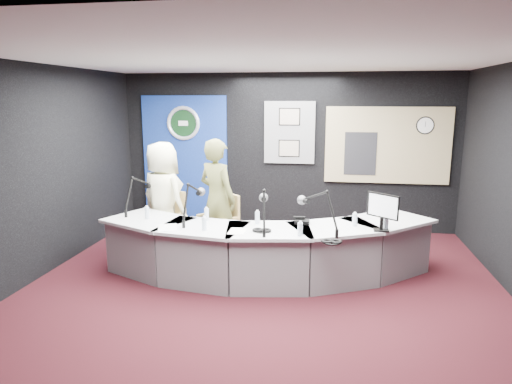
% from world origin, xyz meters
% --- Properties ---
extents(ground, '(6.00, 6.00, 0.00)m').
position_xyz_m(ground, '(0.00, 0.00, 0.00)').
color(ground, black).
rests_on(ground, ground).
extents(ceiling, '(6.00, 6.00, 0.02)m').
position_xyz_m(ceiling, '(0.00, 0.00, 2.80)').
color(ceiling, silver).
rests_on(ceiling, ground).
extents(wall_back, '(6.00, 0.02, 2.80)m').
position_xyz_m(wall_back, '(0.00, 3.00, 1.40)').
color(wall_back, black).
rests_on(wall_back, ground).
extents(wall_front, '(6.00, 0.02, 2.80)m').
position_xyz_m(wall_front, '(0.00, -3.00, 1.40)').
color(wall_front, black).
rests_on(wall_front, ground).
extents(wall_left, '(0.02, 6.00, 2.80)m').
position_xyz_m(wall_left, '(-3.00, 0.00, 1.40)').
color(wall_left, black).
rests_on(wall_left, ground).
extents(broadcast_desk, '(4.50, 1.90, 0.75)m').
position_xyz_m(broadcast_desk, '(-0.05, 0.55, 0.38)').
color(broadcast_desk, silver).
rests_on(broadcast_desk, ground).
extents(backdrop_panel, '(1.60, 0.05, 2.30)m').
position_xyz_m(backdrop_panel, '(-1.90, 2.97, 1.25)').
color(backdrop_panel, navy).
rests_on(backdrop_panel, wall_back).
extents(agency_seal, '(0.63, 0.07, 0.63)m').
position_xyz_m(agency_seal, '(-1.90, 2.93, 1.90)').
color(agency_seal, silver).
rests_on(agency_seal, backdrop_panel).
extents(seal_center, '(0.48, 0.01, 0.48)m').
position_xyz_m(seal_center, '(-1.90, 2.94, 1.90)').
color(seal_center, black).
rests_on(seal_center, backdrop_panel).
extents(pinboard, '(0.90, 0.04, 1.10)m').
position_xyz_m(pinboard, '(0.05, 2.97, 1.75)').
color(pinboard, slate).
rests_on(pinboard, wall_back).
extents(framed_photo_upper, '(0.34, 0.02, 0.27)m').
position_xyz_m(framed_photo_upper, '(0.05, 2.94, 2.03)').
color(framed_photo_upper, gray).
rests_on(framed_photo_upper, pinboard).
extents(framed_photo_lower, '(0.34, 0.02, 0.27)m').
position_xyz_m(framed_photo_lower, '(0.05, 2.94, 1.47)').
color(framed_photo_lower, gray).
rests_on(framed_photo_lower, pinboard).
extents(booth_window_frame, '(2.12, 0.06, 1.32)m').
position_xyz_m(booth_window_frame, '(1.75, 2.97, 1.55)').
color(booth_window_frame, tan).
rests_on(booth_window_frame, wall_back).
extents(booth_glow, '(2.00, 0.02, 1.20)m').
position_xyz_m(booth_glow, '(1.75, 2.96, 1.55)').
color(booth_glow, '#DDB78C').
rests_on(booth_glow, booth_window_frame).
extents(equipment_rack, '(0.55, 0.02, 0.75)m').
position_xyz_m(equipment_rack, '(1.30, 2.94, 1.40)').
color(equipment_rack, black).
rests_on(equipment_rack, booth_window_frame).
extents(wall_clock, '(0.28, 0.01, 0.28)m').
position_xyz_m(wall_clock, '(2.35, 2.94, 1.90)').
color(wall_clock, white).
rests_on(wall_clock, booth_window_frame).
extents(armchair_left, '(0.76, 0.76, 1.02)m').
position_xyz_m(armchair_left, '(-1.68, 1.20, 0.51)').
color(armchair_left, '#AB8B4E').
rests_on(armchair_left, ground).
extents(armchair_right, '(0.71, 0.71, 0.89)m').
position_xyz_m(armchair_right, '(-0.84, 1.17, 0.45)').
color(armchair_right, '#AB8B4E').
rests_on(armchair_right, ground).
extents(draped_jacket, '(0.50, 0.30, 0.70)m').
position_xyz_m(draped_jacket, '(-1.81, 1.42, 0.62)').
color(draped_jacket, '#6C6A5B').
rests_on(draped_jacket, armchair_left).
extents(person_man, '(1.00, 0.89, 1.72)m').
position_xyz_m(person_man, '(-1.68, 1.20, 0.86)').
color(person_man, '#F2F1C2').
rests_on(person_man, ground).
extents(person_woman, '(0.78, 0.70, 1.79)m').
position_xyz_m(person_woman, '(-0.84, 1.17, 0.89)').
color(person_woman, brown).
rests_on(person_woman, ground).
extents(computer_monitor, '(0.33, 0.29, 0.28)m').
position_xyz_m(computer_monitor, '(1.43, 0.38, 1.07)').
color(computer_monitor, black).
rests_on(computer_monitor, broadcast_desk).
extents(desk_phone, '(0.19, 0.16, 0.05)m').
position_xyz_m(desk_phone, '(0.45, 0.56, 0.78)').
color(desk_phone, black).
rests_on(desk_phone, broadcast_desk).
extents(headphones_near, '(0.21, 0.21, 0.04)m').
position_xyz_m(headphones_near, '(0.83, -0.20, 0.77)').
color(headphones_near, black).
rests_on(headphones_near, broadcast_desk).
extents(headphones_far, '(0.19, 0.19, 0.03)m').
position_xyz_m(headphones_far, '(-0.02, 0.11, 0.77)').
color(headphones_far, black).
rests_on(headphones_far, broadcast_desk).
extents(paper_stack, '(0.32, 0.38, 0.00)m').
position_xyz_m(paper_stack, '(-1.22, 0.10, 0.75)').
color(paper_stack, white).
rests_on(paper_stack, broadcast_desk).
extents(notepad, '(0.20, 0.28, 0.00)m').
position_xyz_m(notepad, '(-0.32, 0.08, 0.75)').
color(notepad, white).
rests_on(notepad, broadcast_desk).
extents(boom_mic_a, '(0.26, 0.72, 0.60)m').
position_xyz_m(boom_mic_a, '(-1.89, 0.80, 1.05)').
color(boom_mic_a, black).
rests_on(boom_mic_a, broadcast_desk).
extents(boom_mic_b, '(0.18, 0.74, 0.60)m').
position_xyz_m(boom_mic_b, '(-0.98, 0.43, 1.05)').
color(boom_mic_b, black).
rests_on(boom_mic_b, broadcast_desk).
extents(boom_mic_c, '(0.22, 0.73, 0.60)m').
position_xyz_m(boom_mic_c, '(-0.00, 0.20, 1.05)').
color(boom_mic_c, black).
rests_on(boom_mic_c, broadcast_desk).
extents(boom_mic_d, '(0.56, 0.56, 0.60)m').
position_xyz_m(boom_mic_d, '(0.66, 0.23, 1.05)').
color(boom_mic_d, black).
rests_on(boom_mic_d, broadcast_desk).
extents(water_bottles, '(3.19, 0.61, 0.18)m').
position_xyz_m(water_bottles, '(-0.07, 0.29, 0.84)').
color(water_bottles, silver).
rests_on(water_bottles, broadcast_desk).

